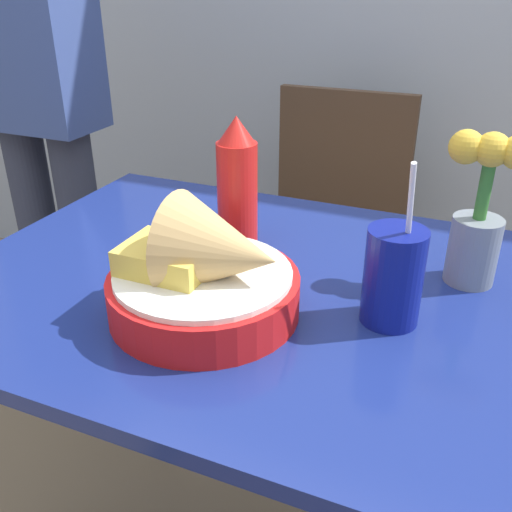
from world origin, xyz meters
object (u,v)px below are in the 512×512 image
Objects in this scene: ketchup_bottle at (237,184)px; flower_vase at (480,213)px; food_basket at (209,275)px; chair_far_window at (332,224)px; drink_cup at (393,279)px; person_standing at (31,60)px.

flower_vase reaches higher than ketchup_bottle.
flower_vase is (0.32, 0.24, 0.05)m from food_basket.
chair_far_window is 3.81× the size of drink_cup.
drink_cup is 1.02× the size of flower_vase.
ketchup_bottle is 0.13× the size of person_standing.
food_basket is at bearing -74.69° from ketchup_bottle.
food_basket is at bearing -143.38° from flower_vase.
flower_vase is at bearing 59.82° from drink_cup.
drink_cup is at bearing -120.18° from flower_vase.
chair_far_window is 4.06× the size of ketchup_bottle.
person_standing is at bearing 155.04° from drink_cup.
person_standing reaches higher than ketchup_bottle.
drink_cup is 0.14× the size of person_standing.
person_standing is (-0.69, -0.38, 0.48)m from chair_far_window.
chair_far_window is 0.88m from flower_vase.
chair_far_window is 0.95m from drink_cup.
drink_cup is at bearing -24.96° from person_standing.
flower_vase is at bearing -59.86° from chair_far_window.
ketchup_bottle is at bearing -88.83° from chair_far_window.
food_basket is (0.08, -0.93, 0.31)m from chair_far_window.
drink_cup is at bearing -69.97° from chair_far_window.
ketchup_bottle is 0.96× the size of flower_vase.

